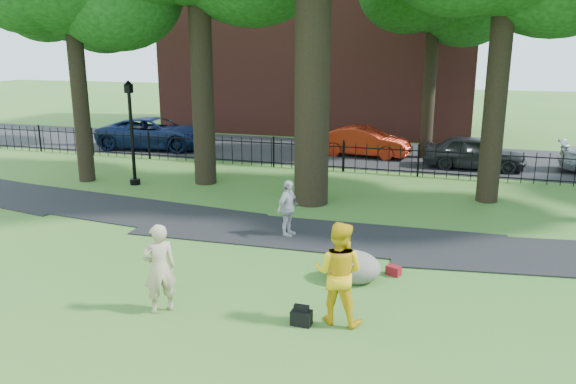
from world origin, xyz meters
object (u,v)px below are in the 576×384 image
(boulder, at_px, (352,264))
(lamppost, at_px, (132,134))
(woman, at_px, (159,269))
(red_sedan, at_px, (364,142))
(man, at_px, (339,273))

(boulder, height_order, lamppost, lamppost)
(woman, height_order, boulder, woman)
(boulder, xyz_separation_m, red_sedan, (-2.25, 14.24, 0.32))
(woman, xyz_separation_m, boulder, (3.24, 2.58, -0.52))
(woman, bearing_deg, lamppost, -98.85)
(red_sedan, bearing_deg, lamppost, 143.82)
(lamppost, bearing_deg, red_sedan, 51.53)
(lamppost, bearing_deg, woman, -51.66)
(woman, bearing_deg, boulder, 174.78)
(boulder, relative_size, red_sedan, 0.30)
(man, bearing_deg, boulder, -82.28)
(boulder, distance_m, lamppost, 11.40)
(woman, distance_m, man, 3.41)
(man, height_order, red_sedan, man)
(woman, relative_size, red_sedan, 0.42)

